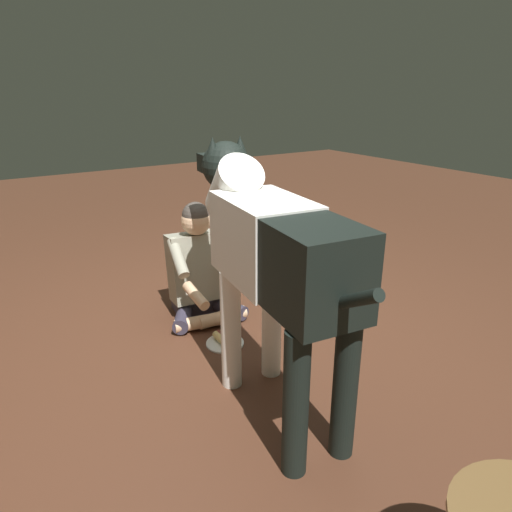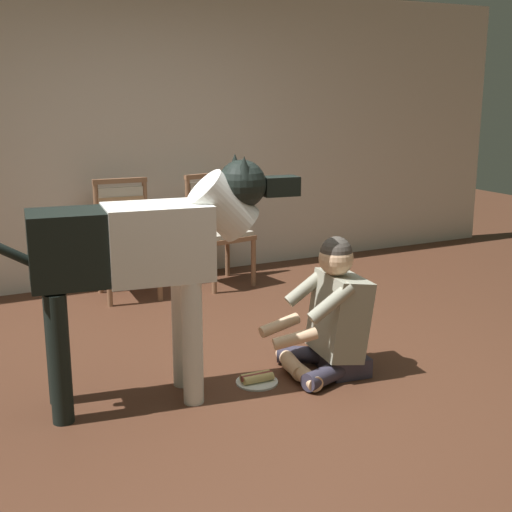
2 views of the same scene
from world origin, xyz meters
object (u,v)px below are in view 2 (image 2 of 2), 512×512
object	(u,v)px
dining_chair_left_of_pair	(125,232)
hot_dog_on_plate	(257,379)
dining_chair_right_of_pair	(215,224)
person_sitting_on_floor	(332,318)
large_dog	(146,250)

from	to	relation	value
dining_chair_left_of_pair	hot_dog_on_plate	world-z (taller)	dining_chair_left_of_pair
hot_dog_on_plate	dining_chair_right_of_pair	bearing A→B (deg)	72.63
person_sitting_on_floor	large_dog	world-z (taller)	large_dog
large_dog	dining_chair_left_of_pair	bearing A→B (deg)	77.02
dining_chair_right_of_pair	large_dog	size ratio (longest dim) A/B	0.58
large_dog	person_sitting_on_floor	bearing A→B (deg)	-7.30
dining_chair_right_of_pair	hot_dog_on_plate	size ratio (longest dim) A/B	3.88
dining_chair_right_of_pair	dining_chair_left_of_pair	bearing A→B (deg)	179.94
person_sitting_on_floor	dining_chair_right_of_pair	bearing A→B (deg)	84.98
dining_chair_right_of_pair	hot_dog_on_plate	world-z (taller)	dining_chair_right_of_pair
dining_chair_right_of_pair	large_dog	world-z (taller)	large_dog
dining_chair_right_of_pair	hot_dog_on_plate	bearing A→B (deg)	-107.37
person_sitting_on_floor	hot_dog_on_plate	size ratio (longest dim) A/B	3.39
person_sitting_on_floor	large_dog	bearing A→B (deg)	172.70
dining_chair_left_of_pair	person_sitting_on_floor	distance (m)	2.31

